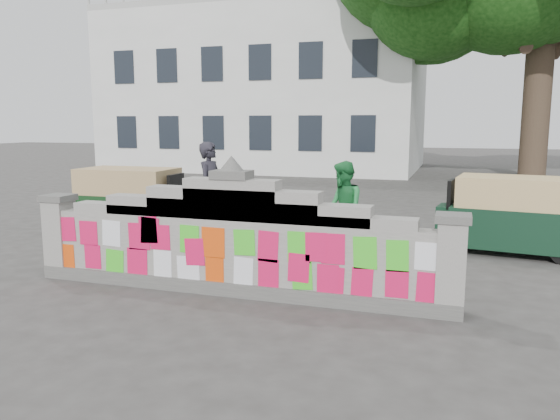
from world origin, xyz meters
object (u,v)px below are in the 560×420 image
Objects in this scene: cyclist_bike at (212,221)px; rickshaw_right at (511,214)px; cyclist_rider at (211,202)px; pedestrian at (343,209)px; rickshaw_left at (132,200)px.

rickshaw_right is at bearing -72.48° from cyclist_bike.
cyclist_rider reaches higher than pedestrian.
cyclist_bike is at bearing 21.55° from rickshaw_right.
rickshaw_right is at bearing 89.83° from pedestrian.
cyclist_bike is 0.78× the size of rickshaw_left.
cyclist_bike is at bearing -107.17° from pedestrian.
cyclist_rider is (0.00, 0.00, 0.38)m from cyclist_bike.
cyclist_bike is 0.38m from cyclist_rider.
cyclist_bike is 0.77× the size of rickshaw_right.
cyclist_bike is 5.76m from rickshaw_right.
cyclist_rider is 0.69× the size of rickshaw_right.
rickshaw_right is at bearing -72.48° from cyclist_rider.
cyclist_bike is 1.12× the size of cyclist_rider.
cyclist_rider is 1.04× the size of pedestrian.
cyclist_bike is 2.47m from rickshaw_left.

